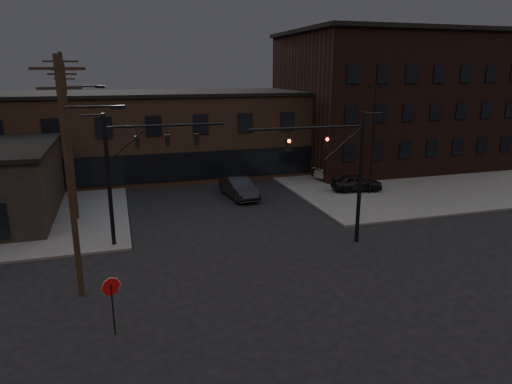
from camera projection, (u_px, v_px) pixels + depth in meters
ground at (284, 286)px, 22.52m from camera, size 140.00×140.00×0.00m
sidewalk_ne at (405, 169)px, 49.02m from camera, size 30.00×30.00×0.15m
building_row at (191, 133)px, 47.37m from camera, size 40.00×12.00×8.00m
building_right at (389, 101)px, 50.94m from camera, size 22.00×16.00×14.00m
traffic_signal_near at (344, 165)px, 26.91m from camera, size 7.12×0.24×8.00m
traffic_signal_far at (130, 164)px, 26.73m from camera, size 7.12×0.24×8.00m
stop_sign at (112, 293)px, 17.96m from camera, size 0.72×0.33×2.48m
utility_pole_near at (71, 174)px, 20.20m from camera, size 3.70×0.28×11.00m
utility_pole_mid at (69, 134)px, 30.94m from camera, size 3.70×0.28×11.50m
utility_pole_far at (69, 122)px, 41.82m from camera, size 2.20×0.28×11.00m
lot_light_a at (374, 131)px, 37.70m from camera, size 1.50×0.28×9.14m
lot_light_b at (401, 122)px, 44.01m from camera, size 1.50×0.28×9.14m
parked_car_lot_a at (357, 183)px, 39.66m from camera, size 4.59×2.43×1.49m
parked_car_lot_b at (334, 172)px, 44.36m from camera, size 4.47×2.50×1.22m
car_crossing at (239, 188)px, 38.02m from camera, size 2.41×5.38×1.71m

